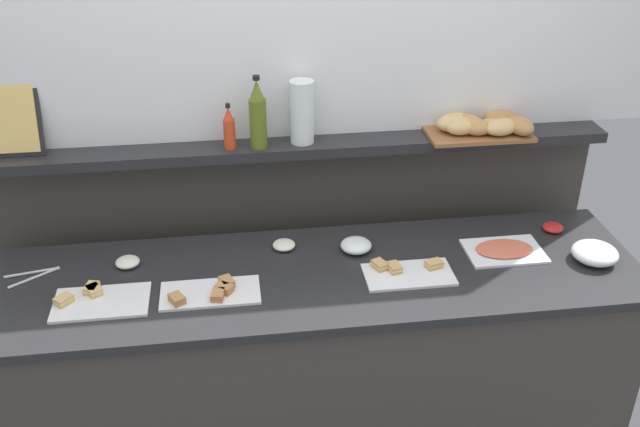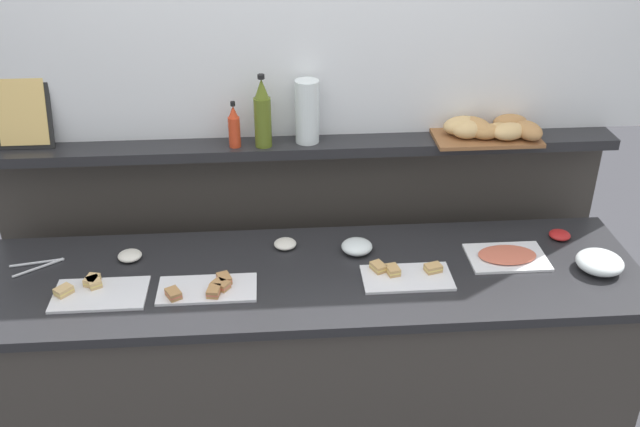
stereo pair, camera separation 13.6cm
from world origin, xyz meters
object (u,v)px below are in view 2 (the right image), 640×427
framed_picture (22,112)px  sandwich_platter_front (96,292)px  glass_bowl_medium (600,263)px  cold_cuts_platter (507,256)px  condiment_bowl_red (560,235)px  condiment_bowl_cream (285,244)px  sandwich_platter_side (406,275)px  serving_tongs (39,265)px  water_carafe (307,112)px  hot_sauce_bottle (234,127)px  condiment_bowl_teal (130,256)px  glass_bowl_large (357,247)px  sandwich_platter_rear (208,289)px  olive_oil_bottle (263,115)px  bread_basket (489,129)px

framed_picture → sandwich_platter_front: bearing=-60.1°
glass_bowl_medium → sandwich_platter_front: bearing=-179.4°
cold_cuts_platter → glass_bowl_medium: bearing=-18.0°
condiment_bowl_red → condiment_bowl_cream: size_ratio=0.96×
sandwich_platter_side → serving_tongs: sandwich_platter_side is taller
water_carafe → hot_sauce_bottle: bearing=-174.6°
water_carafe → condiment_bowl_red: bearing=-14.7°
cold_cuts_platter → condiment_bowl_teal: size_ratio=3.29×
glass_bowl_large → sandwich_platter_rear: bearing=-158.4°
sandwich_platter_rear → condiment_bowl_teal: 0.37m
glass_bowl_medium → olive_oil_bottle: 1.31m
condiment_bowl_teal → water_carafe: water_carafe is taller
cold_cuts_platter → framed_picture: framed_picture is taller
sandwich_platter_rear → serving_tongs: (-0.61, 0.20, -0.01)m
cold_cuts_platter → hot_sauce_bottle: (-0.97, 0.35, 0.39)m
serving_tongs → sandwich_platter_rear: bearing=-18.0°
sandwich_platter_rear → cold_cuts_platter: sandwich_platter_rear is taller
sandwich_platter_side → hot_sauce_bottle: 0.83m
condiment_bowl_red → serving_tongs: (-1.92, -0.05, -0.01)m
glass_bowl_medium → serving_tongs: bearing=175.1°
condiment_bowl_teal → hot_sauce_bottle: bearing=32.8°
condiment_bowl_cream → glass_bowl_large: bearing=-11.4°
sandwich_platter_rear → condiment_bowl_cream: bearing=44.2°
sandwich_platter_rear → serving_tongs: 0.64m
glass_bowl_medium → condiment_bowl_red: bearing=104.4°
sandwich_platter_rear → glass_bowl_medium: 1.37m
cold_cuts_platter → condiment_bowl_red: size_ratio=3.51×
olive_oil_bottle → glass_bowl_large: bearing=-38.5°
condiment_bowl_teal → framed_picture: framed_picture is taller
glass_bowl_medium → condiment_bowl_teal: bearing=173.4°
cold_cuts_platter → water_carafe: 0.90m
water_carafe → olive_oil_bottle: bearing=-170.5°
condiment_bowl_teal → serving_tongs: condiment_bowl_teal is taller
bread_basket → sandwich_platter_side: bearing=-130.6°
glass_bowl_large → olive_oil_bottle: bearing=141.5°
glass_bowl_medium → serving_tongs: 1.99m
condiment_bowl_red → water_carafe: bearing=165.3°
framed_picture → olive_oil_bottle: bearing=-4.3°
glass_bowl_medium → olive_oil_bottle: size_ratio=0.60×
sandwich_platter_rear → glass_bowl_medium: bearing=1.2°
glass_bowl_medium → condiment_bowl_teal: glass_bowl_medium is taller
bread_basket → framed_picture: (-1.73, 0.06, 0.10)m
glass_bowl_large → hot_sauce_bottle: bearing=148.8°
condiment_bowl_red → condiment_bowl_teal: (-1.60, -0.03, 0.00)m
condiment_bowl_cream → hot_sauce_bottle: 0.47m
condiment_bowl_teal → glass_bowl_medium: bearing=-6.6°
sandwich_platter_front → bread_basket: bread_basket is taller
water_carafe → glass_bowl_medium: bearing=-25.2°
serving_tongs → glass_bowl_large: bearing=0.6°
sandwich_platter_side → water_carafe: (-0.31, 0.47, 0.43)m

